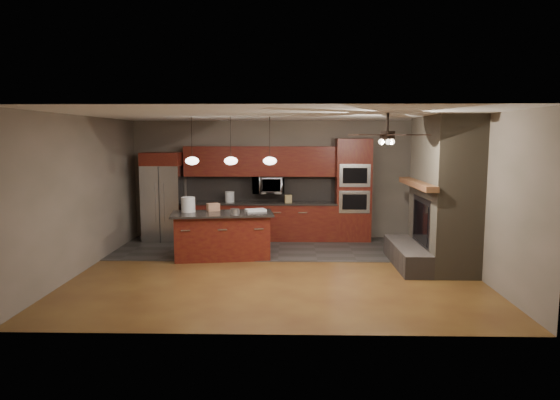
{
  "coord_description": "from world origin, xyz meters",
  "views": [
    {
      "loc": [
        0.27,
        -8.88,
        2.42
      ],
      "look_at": [
        0.05,
        0.6,
        1.22
      ],
      "focal_mm": 32.0,
      "sensor_mm": 36.0,
      "label": 1
    }
  ],
  "objects_px": {
    "refrigerator": "(163,197)",
    "paint_can": "(235,212)",
    "kitchen_island": "(223,235)",
    "counter_bucket": "(230,197)",
    "oven_tower": "(353,190)",
    "white_bucket": "(188,205)",
    "microwave": "(268,185)",
    "cardboard_box": "(213,207)",
    "counter_box": "(288,199)",
    "paint_tray": "(256,210)"
  },
  "relations": [
    {
      "from": "counter_bucket",
      "to": "counter_box",
      "type": "distance_m",
      "value": 1.37
    },
    {
      "from": "cardboard_box",
      "to": "counter_box",
      "type": "relative_size",
      "value": 1.38
    },
    {
      "from": "counter_bucket",
      "to": "counter_box",
      "type": "relative_size",
      "value": 1.42
    },
    {
      "from": "paint_tray",
      "to": "counter_box",
      "type": "distance_m",
      "value": 1.65
    },
    {
      "from": "counter_bucket",
      "to": "oven_tower",
      "type": "bearing_deg",
      "value": -0.15
    },
    {
      "from": "oven_tower",
      "to": "paint_tray",
      "type": "relative_size",
      "value": 5.98
    },
    {
      "from": "refrigerator",
      "to": "cardboard_box",
      "type": "relative_size",
      "value": 8.6
    },
    {
      "from": "paint_tray",
      "to": "cardboard_box",
      "type": "xyz_separation_m",
      "value": [
        -0.87,
        0.01,
        0.06
      ]
    },
    {
      "from": "oven_tower",
      "to": "white_bucket",
      "type": "bearing_deg",
      "value": -154.06
    },
    {
      "from": "kitchen_island",
      "to": "counter_bucket",
      "type": "height_order",
      "value": "counter_bucket"
    },
    {
      "from": "cardboard_box",
      "to": "counter_bucket",
      "type": "bearing_deg",
      "value": 58.96
    },
    {
      "from": "kitchen_island",
      "to": "paint_tray",
      "type": "relative_size",
      "value": 5.29
    },
    {
      "from": "counter_bucket",
      "to": "white_bucket",
      "type": "bearing_deg",
      "value": -110.0
    },
    {
      "from": "kitchen_island",
      "to": "white_bucket",
      "type": "height_order",
      "value": "white_bucket"
    },
    {
      "from": "kitchen_island",
      "to": "paint_tray",
      "type": "height_order",
      "value": "paint_tray"
    },
    {
      "from": "microwave",
      "to": "counter_bucket",
      "type": "bearing_deg",
      "value": -176.85
    },
    {
      "from": "paint_can",
      "to": "paint_tray",
      "type": "relative_size",
      "value": 0.44
    },
    {
      "from": "refrigerator",
      "to": "paint_can",
      "type": "bearing_deg",
      "value": -45.75
    },
    {
      "from": "white_bucket",
      "to": "cardboard_box",
      "type": "distance_m",
      "value": 0.51
    },
    {
      "from": "oven_tower",
      "to": "white_bucket",
      "type": "relative_size",
      "value": 7.91
    },
    {
      "from": "kitchen_island",
      "to": "counter_bucket",
      "type": "bearing_deg",
      "value": 84.26
    },
    {
      "from": "paint_can",
      "to": "counter_bucket",
      "type": "height_order",
      "value": "counter_bucket"
    },
    {
      "from": "counter_box",
      "to": "kitchen_island",
      "type": "bearing_deg",
      "value": -137.4
    },
    {
      "from": "paint_can",
      "to": "cardboard_box",
      "type": "height_order",
      "value": "cardboard_box"
    },
    {
      "from": "oven_tower",
      "to": "refrigerator",
      "type": "distance_m",
      "value": 4.44
    },
    {
      "from": "refrigerator",
      "to": "cardboard_box",
      "type": "distance_m",
      "value": 2.04
    },
    {
      "from": "refrigerator",
      "to": "counter_bucket",
      "type": "height_order",
      "value": "refrigerator"
    },
    {
      "from": "oven_tower",
      "to": "paint_can",
      "type": "relative_size",
      "value": 13.72
    },
    {
      "from": "white_bucket",
      "to": "refrigerator",
      "type": "bearing_deg",
      "value": 119.62
    },
    {
      "from": "cardboard_box",
      "to": "oven_tower",
      "type": "bearing_deg",
      "value": 1.41
    },
    {
      "from": "microwave",
      "to": "paint_can",
      "type": "relative_size",
      "value": 4.22
    },
    {
      "from": "refrigerator",
      "to": "kitchen_island",
      "type": "xyz_separation_m",
      "value": [
        1.62,
        -1.73,
        -0.57
      ]
    },
    {
      "from": "paint_tray",
      "to": "cardboard_box",
      "type": "distance_m",
      "value": 0.87
    },
    {
      "from": "paint_tray",
      "to": "refrigerator",
      "type": "bearing_deg",
      "value": 127.65
    },
    {
      "from": "paint_can",
      "to": "counter_bucket",
      "type": "distance_m",
      "value": 2.07
    },
    {
      "from": "kitchen_island",
      "to": "counter_box",
      "type": "distance_m",
      "value": 2.25
    },
    {
      "from": "oven_tower",
      "to": "counter_box",
      "type": "bearing_deg",
      "value": -178.38
    },
    {
      "from": "oven_tower",
      "to": "counter_bucket",
      "type": "relative_size",
      "value": 9.65
    },
    {
      "from": "paint_can",
      "to": "counter_bucket",
      "type": "xyz_separation_m",
      "value": [
        -0.35,
        2.04,
        0.05
      ]
    },
    {
      "from": "microwave",
      "to": "counter_box",
      "type": "relative_size",
      "value": 4.2
    },
    {
      "from": "kitchen_island",
      "to": "cardboard_box",
      "type": "bearing_deg",
      "value": 122.7
    },
    {
      "from": "kitchen_island",
      "to": "white_bucket",
      "type": "relative_size",
      "value": 7.0
    },
    {
      "from": "oven_tower",
      "to": "cardboard_box",
      "type": "distance_m",
      "value": 3.41
    },
    {
      "from": "kitchen_island",
      "to": "paint_tray",
      "type": "distance_m",
      "value": 0.84
    },
    {
      "from": "refrigerator",
      "to": "counter_bucket",
      "type": "xyz_separation_m",
      "value": [
        1.55,
        0.08,
        -0.01
      ]
    },
    {
      "from": "paint_can",
      "to": "cardboard_box",
      "type": "distance_m",
      "value": 0.69
    },
    {
      "from": "kitchen_island",
      "to": "paint_tray",
      "type": "bearing_deg",
      "value": 12.73
    },
    {
      "from": "refrigerator",
      "to": "paint_can",
      "type": "distance_m",
      "value": 2.73
    },
    {
      "from": "white_bucket",
      "to": "paint_tray",
      "type": "relative_size",
      "value": 0.76
    },
    {
      "from": "paint_can",
      "to": "refrigerator",
      "type": "bearing_deg",
      "value": 134.25
    }
  ]
}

